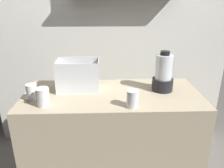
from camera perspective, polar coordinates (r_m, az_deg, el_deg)
counter at (r=1.99m, az=-0.00°, el=-14.42°), size 1.40×0.64×0.90m
back_wall_unit at (r=2.40m, az=-0.60°, el=12.99°), size 2.60×0.24×2.50m
carrot_display_bin at (r=1.83m, az=-8.61°, el=0.84°), size 0.34×0.22×0.25m
blender_pitcher at (r=1.83m, az=13.04°, el=2.39°), size 0.17×0.17×0.32m
juice_cup_beet_far_left at (r=1.74m, az=-19.90°, el=-2.25°), size 0.08×0.08×0.12m
juice_cup_orange_left at (r=1.62m, az=-17.36°, el=-3.50°), size 0.09×0.09×0.13m
juice_cup_mango_middle at (r=1.54m, az=5.25°, el=-4.09°), size 0.08×0.08×0.12m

